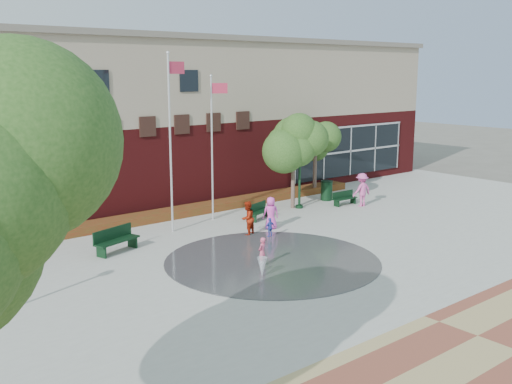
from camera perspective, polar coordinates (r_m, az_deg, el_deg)
ground at (r=21.46m, az=6.87°, el=-8.47°), size 120.00×120.00×0.00m
plaza_concrete at (r=24.24m, az=0.00°, el=-6.03°), size 46.00×18.00×0.01m
splash_pad at (r=23.51m, az=1.56°, el=-6.59°), size 8.40×8.40×0.01m
library_building at (r=34.71m, az=-14.38°, el=6.72°), size 44.40×10.40×9.20m
flower_bed at (r=30.28m, az=-9.18°, el=-2.63°), size 26.00×1.20×0.40m
flagpole_left at (r=27.14m, az=-8.12°, el=5.52°), size 0.96×0.16×8.14m
flagpole_right at (r=29.30m, az=-4.15°, el=4.95°), size 0.82×0.39×7.13m
lamp_right at (r=31.96m, az=4.20°, el=3.02°), size 0.45×0.45×4.22m
bench_left at (r=25.11m, az=-13.11°, el=-4.93°), size 2.13×1.15×1.03m
bench_mid at (r=29.83m, az=0.36°, el=-2.15°), size 1.73×0.97×0.84m
bench_right at (r=33.39m, az=8.45°, el=-0.84°), size 1.56×0.49×0.78m
trash_can at (r=34.46m, az=6.74°, el=0.15°), size 0.70×0.70×1.15m
tree_mid at (r=31.84m, az=3.60°, el=5.06°), size 3.06×3.06×5.16m
tree_small_right at (r=35.78m, az=5.68°, el=4.60°), size 2.45×2.45×4.19m
water_jet_a at (r=21.69m, az=0.59°, el=-8.17°), size 0.37×0.37×0.72m
water_jet_b at (r=22.17m, az=0.51°, el=-7.72°), size 0.17×0.17×0.39m
child_splash at (r=22.64m, az=0.59°, el=-5.77°), size 0.49×0.41×1.16m
adult_red at (r=26.93m, az=-0.83°, el=-2.53°), size 0.90×0.79×1.56m
adult_pink at (r=27.97m, az=1.42°, el=-2.03°), size 0.88×0.75×1.54m
child_blue at (r=26.65m, az=1.34°, el=-3.41°), size 0.53×0.24×0.90m
person_bench at (r=33.16m, az=10.04°, el=0.20°), size 1.24×0.78×1.84m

